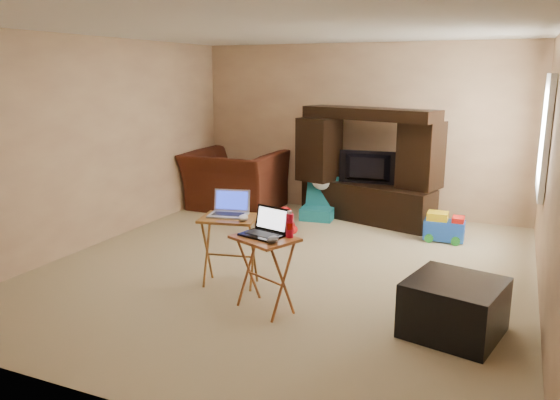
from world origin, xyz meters
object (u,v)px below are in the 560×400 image
at_px(tray_table_right, 265,274).
at_px(mouse_right, 273,239).
at_px(television, 367,168).
at_px(push_toy, 444,227).
at_px(entertainment_center, 368,165).
at_px(tray_table_left, 230,251).
at_px(recliner, 235,180).
at_px(water_bottle, 290,226).
at_px(plush_toy, 285,222).
at_px(laptop_right, 262,223).
at_px(child_rocker, 318,198).
at_px(laptop_left, 228,204).
at_px(mouse_left, 243,218).
at_px(ottoman, 454,307).

distance_m(tray_table_right, mouse_right, 0.41).
bearing_deg(television, push_toy, 150.88).
bearing_deg(entertainment_center, tray_table_left, -85.40).
height_order(recliner, water_bottle, recliner).
distance_m(recliner, mouse_right, 3.97).
bearing_deg(water_bottle, recliner, 125.49).
bearing_deg(plush_toy, mouse_right, -69.43).
bearing_deg(laptop_right, tray_table_right, -11.58).
relative_size(television, water_bottle, 3.89).
height_order(tray_table_right, mouse_right, mouse_right).
relative_size(plush_toy, push_toy, 0.82).
xyz_separation_m(tray_table_right, laptop_right, (-0.04, 0.02, 0.46)).
relative_size(child_rocker, laptop_left, 1.67).
height_order(tray_table_right, water_bottle, water_bottle).
relative_size(child_rocker, tray_table_right, 0.90).
bearing_deg(entertainment_center, water_bottle, -70.83).
relative_size(television, mouse_left, 5.71).
distance_m(entertainment_center, mouse_left, 3.04).
distance_m(mouse_left, water_bottle, 0.64).
bearing_deg(television, tray_table_left, 73.81).
height_order(tray_table_right, mouse_left, mouse_left).
bearing_deg(tray_table_left, child_rocker, 79.58).
xyz_separation_m(entertainment_center, ottoman, (1.56, -3.15, -0.57)).
bearing_deg(ottoman, plush_toy, 140.43).
distance_m(entertainment_center, laptop_right, 3.32).
distance_m(television, laptop_left, 2.94).
bearing_deg(tray_table_left, television, 66.69).
height_order(child_rocker, laptop_left, laptop_left).
xyz_separation_m(television, mouse_right, (0.10, -3.42, -0.06)).
xyz_separation_m(child_rocker, laptop_left, (0.02, -2.70, 0.52)).
xyz_separation_m(television, laptop_right, (-0.07, -3.28, 0.03)).
distance_m(laptop_right, mouse_left, 0.47).
bearing_deg(water_bottle, child_rocker, 105.14).
relative_size(ottoman, mouse_left, 4.94).
distance_m(child_rocker, water_bottle, 3.20).
bearing_deg(child_rocker, plush_toy, -100.60).
bearing_deg(mouse_left, television, 82.06).
bearing_deg(water_bottle, mouse_right, -109.29).
height_order(ottoman, water_bottle, water_bottle).
bearing_deg(laptop_left, ottoman, -18.43).
bearing_deg(laptop_right, recliner, 136.96).
xyz_separation_m(tray_table_right, laptop_left, (-0.60, 0.43, 0.48)).
bearing_deg(television, recliner, -1.75).
distance_m(television, plush_toy, 1.52).
xyz_separation_m(television, ottoman, (1.56, -3.10, -0.54)).
height_order(plush_toy, tray_table_left, tray_table_left).
bearing_deg(tray_table_left, entertainment_center, 66.87).
distance_m(ottoman, mouse_left, 2.05).
height_order(laptop_left, mouse_left, laptop_left).
relative_size(ottoman, water_bottle, 3.37).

